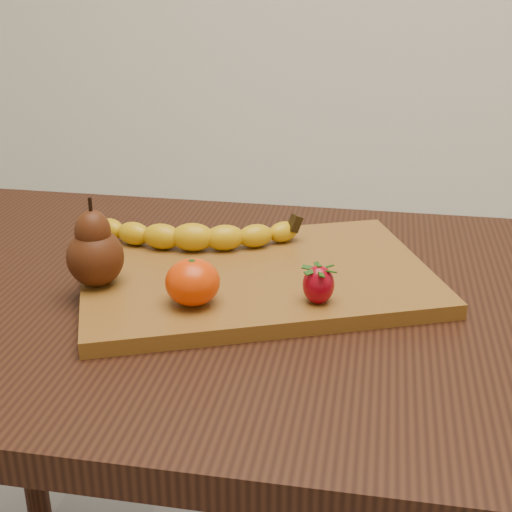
% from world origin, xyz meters
% --- Properties ---
extents(table, '(1.00, 0.70, 0.76)m').
position_xyz_m(table, '(0.00, 0.00, 0.66)').
color(table, black).
rests_on(table, ground).
extents(cutting_board, '(0.53, 0.45, 0.02)m').
position_xyz_m(cutting_board, '(0.08, 0.03, 0.77)').
color(cutting_board, brown).
rests_on(cutting_board, table).
extents(banana, '(0.26, 0.10, 0.04)m').
position_xyz_m(banana, '(-0.02, 0.08, 0.80)').
color(banana, '#D7A60A').
rests_on(banana, cutting_board).
extents(pear, '(0.09, 0.09, 0.11)m').
position_xyz_m(pear, '(-0.11, -0.05, 0.84)').
color(pear, '#451D0B').
rests_on(pear, cutting_board).
extents(mandarin, '(0.08, 0.08, 0.06)m').
position_xyz_m(mandarin, '(0.03, -0.08, 0.81)').
color(mandarin, '#DD3702').
rests_on(mandarin, cutting_board).
extents(strawberry, '(0.05, 0.05, 0.05)m').
position_xyz_m(strawberry, '(0.17, -0.05, 0.80)').
color(strawberry, '#990413').
rests_on(strawberry, cutting_board).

